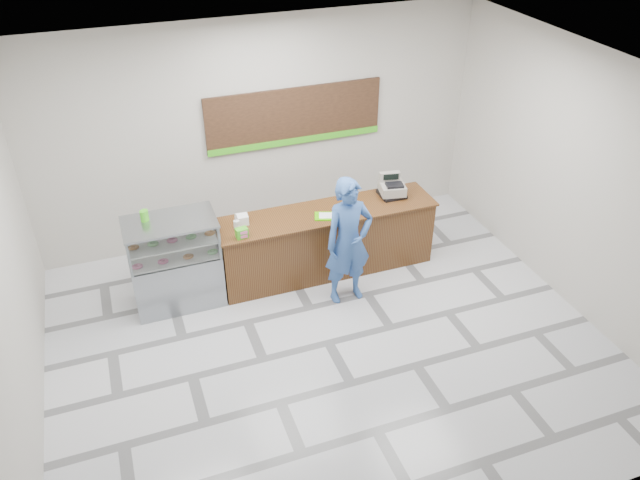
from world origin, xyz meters
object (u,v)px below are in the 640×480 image
object	(u,v)px
sales_counter	(327,241)
display_case	(175,262)
cash_register	(392,188)
serving_tray	(326,216)
customer	(349,241)

from	to	relation	value
sales_counter	display_case	distance (m)	2.23
cash_register	serving_tray	xyz separation A→B (m)	(-1.14, -0.25, -0.12)
display_case	sales_counter	bearing A→B (deg)	0.00
sales_counter	cash_register	size ratio (longest dim) A/B	7.43
sales_counter	display_case	world-z (taller)	display_case
serving_tray	customer	bearing A→B (deg)	-59.24
display_case	serving_tray	distance (m)	2.19
customer	cash_register	bearing A→B (deg)	36.04
cash_register	customer	size ratio (longest dim) A/B	0.23
cash_register	customer	distance (m)	1.34
display_case	serving_tray	size ratio (longest dim) A/B	3.47
serving_tray	display_case	bearing A→B (deg)	-163.71
sales_counter	cash_register	world-z (taller)	cash_register
sales_counter	customer	world-z (taller)	customer
display_case	cash_register	distance (m)	3.34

